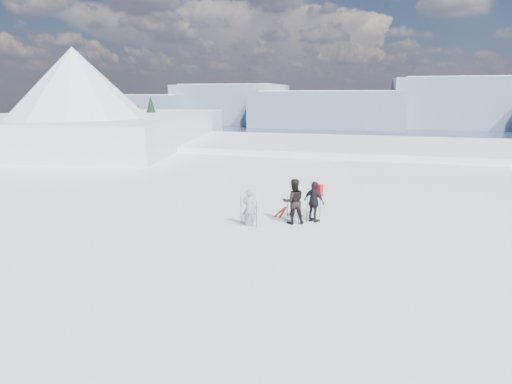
% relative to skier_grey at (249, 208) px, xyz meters
% --- Properties ---
extents(lake_basin, '(820.00, 820.00, 71.62)m').
position_rel_skier_grey_xyz_m(lake_basin, '(2.57, 26.47, -7.27)').
color(lake_basin, white).
rests_on(lake_basin, ground).
extents(far_mountain_range, '(770.00, 110.00, 53.00)m').
position_rel_skier_grey_xyz_m(far_mountain_range, '(32.17, 451.25, -7.96)').
color(far_mountain_range, slate).
rests_on(far_mountain_range, ground).
extents(near_ridge, '(31.37, 35.68, 25.62)m').
position_rel_skier_grey_xyz_m(near_ridge, '(-23.99, 25.81, -4.25)').
color(near_ridge, white).
rests_on(near_ridge, ground).
extents(skier_grey, '(0.58, 0.39, 1.54)m').
position_rel_skier_grey_xyz_m(skier_grey, '(0.00, 0.00, 0.00)').
color(skier_grey, gray).
rests_on(skier_grey, ground).
extents(skier_dark, '(1.13, 1.02, 1.89)m').
position_rel_skier_grey_xyz_m(skier_dark, '(1.65, 0.82, 0.17)').
color(skier_dark, black).
rests_on(skier_dark, ground).
extents(skier_pack, '(1.09, 0.87, 1.73)m').
position_rel_skier_grey_xyz_m(skier_pack, '(2.45, 1.25, 0.10)').
color(skier_pack, black).
rests_on(skier_pack, ground).
extents(backpack, '(0.42, 0.37, 0.51)m').
position_rel_skier_grey_xyz_m(backpack, '(2.57, 1.47, 1.22)').
color(backpack, red).
rests_on(backpack, skier_pack).
extents(ski_poles, '(3.04, 1.37, 1.27)m').
position_rel_skier_grey_xyz_m(ski_poles, '(1.37, 0.59, -0.17)').
color(ski_poles, black).
rests_on(ski_poles, ground).
extents(skis_loose, '(0.33, 1.70, 0.03)m').
position_rel_skier_grey_xyz_m(skis_loose, '(0.88, 2.27, -0.76)').
color(skis_loose, black).
rests_on(skis_loose, ground).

